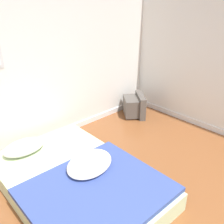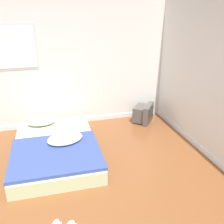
% 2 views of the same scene
% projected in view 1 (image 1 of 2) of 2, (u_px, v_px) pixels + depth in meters
% --- Properties ---
extents(mattress_bed, '(1.37, 2.05, 0.36)m').
position_uv_depth(mattress_bed, '(77.00, 180.00, 2.79)').
color(mattress_bed, beige).
rests_on(mattress_bed, ground_plane).
extents(crt_tv, '(0.56, 0.58, 0.40)m').
position_uv_depth(crt_tv, '(135.00, 106.00, 4.53)').
color(crt_tv, '#56514C').
rests_on(crt_tv, ground_plane).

